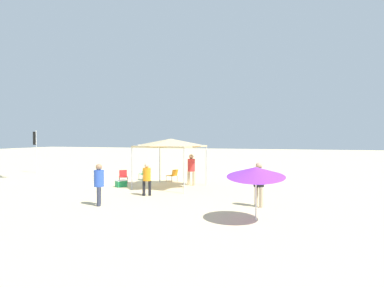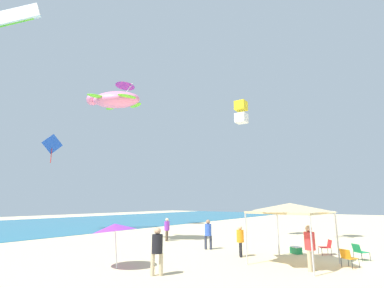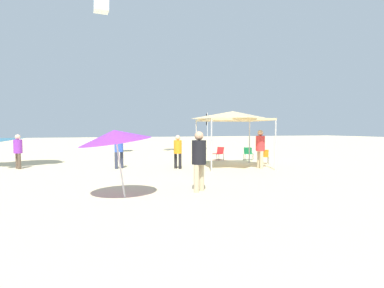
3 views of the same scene
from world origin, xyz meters
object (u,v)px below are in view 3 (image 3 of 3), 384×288
Objects in this scene: beach_umbrella at (115,136)px; folding_chair_right_of_tent at (264,155)px; folding_chair_facing_ocean at (248,153)px; person_by_tent at (199,156)px; person_watching_sky at (18,149)px; folding_chair_left_of_tent at (219,152)px; canopy_tent at (233,116)px; person_far_stroller at (119,147)px; banner_flag at (207,127)px; person_beachcomber at (178,149)px; cooler_box at (200,158)px; person_near_umbrella at (260,146)px.

folding_chair_right_of_tent is at bearing -54.03° from beach_umbrella.
person_by_tent reaches higher than folding_chair_facing_ocean.
beach_umbrella is at bearing 177.81° from person_watching_sky.
folding_chair_right_of_tent is 1.00× the size of folding_chair_left_of_tent.
canopy_tent is 5.97m from person_far_stroller.
person_watching_sky is (-10.79, 14.23, -1.12)m from banner_flag.
beach_umbrella is (-5.62, 6.43, -0.85)m from canopy_tent.
beach_umbrella is 1.26× the size of person_beachcomber.
person_watching_sky reaches higher than cooler_box.
person_beachcomber is 7.84m from person_watching_sky.
banner_flag is at bearing 25.94° from person_by_tent.
person_beachcomber is at bearing -48.03° from person_far_stroller.
person_near_umbrella is (-0.96, -1.05, -1.49)m from canopy_tent.
person_far_stroller is at bearing 109.09° from cooler_box.
person_far_stroller is (-1.46, -4.71, 0.07)m from person_watching_sky.
cooler_box is 0.44× the size of person_watching_sky.
beach_umbrella reaches higher than person_near_umbrella.
person_near_umbrella is at bearing 0.90° from person_by_tent.
person_near_umbrella reaches higher than folding_chair_facing_ocean.
person_far_stroller is (-1.70, 4.92, 0.86)m from cooler_box.
canopy_tent is 2.26× the size of person_beachcomber.
person_near_umbrella is at bearing 168.89° from banner_flag.
person_near_umbrella reaches higher than person_far_stroller.
folding_chair_facing_ocean is 0.43× the size of person_near_umbrella.
person_beachcomber is at bearing 64.46° from folding_chair_facing_ocean.
person_beachcomber is (0.19, 2.90, -1.64)m from canopy_tent.
canopy_tent reaches higher than folding_chair_facing_ocean.
banner_flag reaches higher than folding_chair_right_of_tent.
person_watching_sky is (-0.25, 9.63, 0.79)m from cooler_box.
beach_umbrella reaches higher than folding_chair_facing_ocean.
folding_chair_right_of_tent is at bearing -31.68° from person_far_stroller.
person_watching_sky is 0.93× the size of person_far_stroller.
person_by_tent is (0.13, -2.57, -0.66)m from beach_umbrella.
folding_chair_facing_ocean is 12.86m from person_watching_sky.
folding_chair_facing_ocean is 0.48× the size of person_watching_sky.
person_beachcomber reaches higher than folding_chair_facing_ocean.
cooler_box is 0.21× the size of banner_flag.
person_far_stroller is at bearing -100.59° from person_near_umbrella.
person_by_tent is at bearing 90.80° from folding_chair_facing_ocean.
banner_flag reaches higher than cooler_box.
folding_chair_right_of_tent is 2.14m from person_near_umbrella.
person_by_tent reaches higher than person_beachcomber.
person_watching_sky is at bearing 86.80° from person_by_tent.
person_far_stroller is at bearing 142.13° from banner_flag.
banner_flag is at bearing -28.42° from beach_umbrella.
folding_chair_right_of_tent is 0.43× the size of person_near_umbrella.
person_beachcomber is at bearing 152.89° from banner_flag.
cooler_box is 5.28m from person_far_stroller.
person_near_umbrella is (-4.55, -0.25, 0.65)m from folding_chair_left_of_tent.
person_far_stroller is at bearing -101.76° from folding_chair_left_of_tent.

